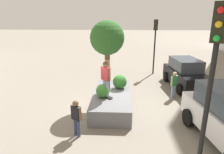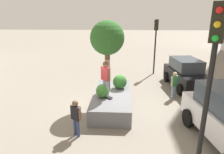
# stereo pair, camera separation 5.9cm
# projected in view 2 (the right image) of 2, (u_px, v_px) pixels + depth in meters

# --- Properties ---
(ground_plane) EXTENTS (120.00, 120.00, 0.00)m
(ground_plane) POSITION_uv_depth(u_px,v_px,m) (109.00, 106.00, 10.98)
(ground_plane) COLOR gray
(planter_ledge) EXTENTS (4.43, 1.96, 0.79)m
(planter_ledge) POSITION_uv_depth(u_px,v_px,m) (112.00, 100.00, 10.75)
(planter_ledge) COLOR slate
(planter_ledge) RESTS_ON ground
(plaza_tree) EXTENTS (1.81, 1.81, 3.75)m
(plaza_tree) POSITION_uv_depth(u_px,v_px,m) (107.00, 39.00, 10.40)
(plaza_tree) COLOR brown
(plaza_tree) RESTS_ON planter_ledge
(boxwood_shrub) EXTENTS (0.78, 0.78, 0.78)m
(boxwood_shrub) POSITION_uv_depth(u_px,v_px,m) (120.00, 82.00, 11.22)
(boxwood_shrub) COLOR #2D6628
(boxwood_shrub) RESTS_ON planter_ledge
(hedge_clump) EXTENTS (0.69, 0.69, 0.69)m
(hedge_clump) POSITION_uv_depth(u_px,v_px,m) (103.00, 91.00, 10.02)
(hedge_clump) COLOR #3D7A33
(hedge_clump) RESTS_ON planter_ledge
(skateboard) EXTENTS (0.66, 0.76, 0.07)m
(skateboard) POSITION_uv_depth(u_px,v_px,m) (106.00, 96.00, 10.08)
(skateboard) COLOR black
(skateboard) RESTS_ON planter_ledge
(skateboarder) EXTENTS (0.47, 0.49, 1.78)m
(skateboarder) POSITION_uv_depth(u_px,v_px,m) (106.00, 76.00, 9.77)
(skateboarder) COLOR #8C9EB7
(skateboarder) RESTS_ON skateboard
(sedan_parked) EXTENTS (4.40, 2.36, 1.97)m
(sedan_parked) POSITION_uv_depth(u_px,v_px,m) (186.00, 73.00, 13.56)
(sedan_parked) COLOR black
(sedan_parked) RESTS_ON ground
(traffic_light_corner) EXTENTS (0.37, 0.36, 5.04)m
(traffic_light_corner) POSITION_uv_depth(u_px,v_px,m) (210.00, 78.00, 4.53)
(traffic_light_corner) COLOR black
(traffic_light_corner) RESTS_ON ground
(traffic_light_median) EXTENTS (0.36, 0.37, 4.46)m
(traffic_light_median) POSITION_uv_depth(u_px,v_px,m) (156.00, 37.00, 16.17)
(traffic_light_median) COLOR black
(traffic_light_median) RESTS_ON ground
(pedestrian_crossing) EXTENTS (0.39, 0.46, 1.58)m
(pedestrian_crossing) POSITION_uv_depth(u_px,v_px,m) (76.00, 116.00, 7.97)
(pedestrian_crossing) COLOR navy
(pedestrian_crossing) RESTS_ON ground
(passerby_with_bag) EXTENTS (0.41, 0.45, 1.60)m
(passerby_with_bag) POSITION_uv_depth(u_px,v_px,m) (174.00, 83.00, 11.79)
(passerby_with_bag) COLOR #8C9EB7
(passerby_with_bag) RESTS_ON ground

